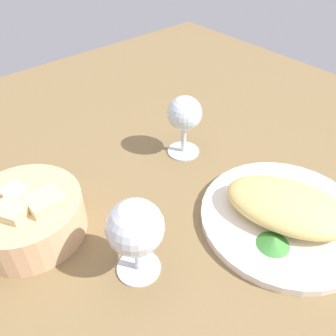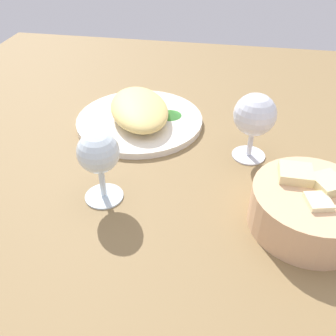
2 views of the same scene
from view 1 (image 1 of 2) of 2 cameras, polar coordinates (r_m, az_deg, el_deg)
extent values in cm
cube|color=olive|center=(63.43, 0.86, -6.66)|extent=(140.00, 140.00, 2.00)
cylinder|color=white|center=(62.83, 18.15, -7.64)|extent=(27.82, 27.82, 1.40)
ellipsoid|color=#E5C672|center=(60.76, 18.72, -5.74)|extent=(23.48, 19.27, 4.55)
cone|color=#3F8D38|center=(57.11, 16.56, -11.22)|extent=(5.15, 5.15, 1.42)
cylinder|color=tan|center=(60.72, -21.72, -7.22)|extent=(18.00, 18.00, 6.65)
cube|color=beige|center=(60.94, -23.25, -4.38)|extent=(4.32, 4.05, 3.64)
cube|color=beige|center=(57.64, -23.38, -7.27)|extent=(6.01, 5.83, 4.57)
cube|color=beige|center=(57.30, -18.74, -6.26)|extent=(4.54, 5.03, 4.99)
cylinder|color=silver|center=(74.22, 2.47, 2.82)|extent=(6.55, 6.55, 0.60)
cylinder|color=silver|center=(72.47, 2.53, 4.68)|extent=(1.00, 1.00, 5.30)
sphere|color=silver|center=(69.14, 2.68, 8.78)|extent=(6.83, 6.83, 6.83)
cylinder|color=silver|center=(54.53, -4.72, -15.55)|extent=(6.49, 6.49, 0.60)
cylinder|color=silver|center=(52.38, -4.88, -13.92)|extent=(1.00, 1.00, 4.67)
sphere|color=silver|center=(47.44, -5.30, -9.44)|extent=(7.92, 7.92, 7.92)
camera|label=2|loc=(0.90, -32.68, 33.53)|focal=39.79mm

